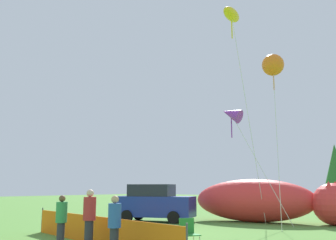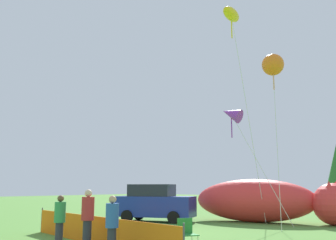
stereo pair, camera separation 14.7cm
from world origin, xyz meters
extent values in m
plane|color=#548C38|center=(0.00, 0.00, 0.00)|extent=(120.00, 120.00, 0.00)
cube|color=navy|center=(-2.76, 3.96, 0.82)|extent=(4.59, 3.13, 1.09)
cube|color=#1E232D|center=(-2.96, 3.88, 1.69)|extent=(2.75, 2.29, 0.66)
cylinder|color=black|center=(-1.83, 5.20, 0.32)|extent=(0.69, 0.46, 0.65)
cylinder|color=black|center=(-1.23, 3.70, 0.32)|extent=(0.69, 0.46, 0.65)
cylinder|color=black|center=(-4.29, 4.21, 0.32)|extent=(0.69, 0.46, 0.65)
cylinder|color=black|center=(-3.69, 2.71, 0.32)|extent=(0.69, 0.46, 0.65)
cube|color=#267F33|center=(4.10, -1.90, 0.40)|extent=(0.75, 0.75, 0.03)
cube|color=#267F33|center=(3.87, -1.77, 0.65)|extent=(0.28, 0.47, 0.49)
cylinder|color=#A5A5AD|center=(4.01, -1.58, 0.20)|extent=(0.02, 0.02, 0.40)
ellipsoid|color=red|center=(1.49, 7.31, 1.15)|extent=(6.99, 3.70, 2.30)
ellipsoid|color=yellow|center=(1.49, 7.31, 0.63)|extent=(4.53, 2.61, 1.04)
sphere|color=red|center=(5.41, 8.19, 1.04)|extent=(2.07, 2.07, 2.07)
cone|color=red|center=(5.41, 8.71, 1.87)|extent=(0.58, 0.58, 0.62)
cone|color=red|center=(5.41, 7.67, 1.87)|extent=(0.58, 0.58, 0.62)
cube|color=orange|center=(1.24, -3.38, 0.46)|extent=(8.82, 1.38, 0.92)
cylinder|color=#4C4C51|center=(-3.17, -2.70, 0.50)|extent=(0.05, 0.05, 1.01)
cylinder|color=#2D2D38|center=(0.97, -4.54, 0.39)|extent=(0.24, 0.24, 0.77)
cylinder|color=#338C4C|center=(0.97, -4.54, 1.09)|extent=(0.35, 0.35, 0.64)
sphere|color=brown|center=(0.97, -4.54, 1.52)|extent=(0.21, 0.21, 0.21)
cylinder|color=#2D59A5|center=(3.52, -4.55, 1.11)|extent=(0.36, 0.36, 0.66)
sphere|color=tan|center=(3.52, -4.55, 1.55)|extent=(0.21, 0.21, 0.21)
cylinder|color=#2D2D38|center=(1.85, -4.12, 0.43)|extent=(0.27, 0.27, 0.86)
cylinder|color=#B72D2D|center=(1.85, -4.12, 1.22)|extent=(0.39, 0.39, 0.72)
sphere|color=beige|center=(1.85, -4.12, 1.70)|extent=(0.23, 0.23, 0.23)
cylinder|color=silver|center=(2.38, 5.44, 5.33)|extent=(0.20, 2.52, 10.66)
ellipsoid|color=yellow|center=(2.29, 4.19, 10.66)|extent=(1.09, 1.98, 0.87)
cylinder|color=yellow|center=(2.29, 4.19, 9.96)|extent=(0.06, 0.06, 1.20)
cylinder|color=silver|center=(4.12, 4.85, 3.97)|extent=(0.65, 1.35, 7.95)
sphere|color=orange|center=(3.81, 5.51, 7.94)|extent=(1.10, 1.10, 1.10)
cylinder|color=orange|center=(3.81, 5.51, 7.24)|extent=(0.06, 0.06, 1.20)
cylinder|color=silver|center=(2.67, 5.94, 2.89)|extent=(2.98, 0.48, 5.80)
cone|color=purple|center=(1.19, 5.71, 5.79)|extent=(1.35, 0.91, 1.12)
cylinder|color=purple|center=(1.19, 5.71, 5.09)|extent=(0.06, 0.06, 1.20)
cone|color=#2D6B2D|center=(-1.84, 33.47, 4.16)|extent=(2.82, 2.82, 5.12)
camera|label=1|loc=(11.55, -11.65, 1.90)|focal=40.00mm
camera|label=2|loc=(11.66, -11.56, 1.90)|focal=40.00mm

